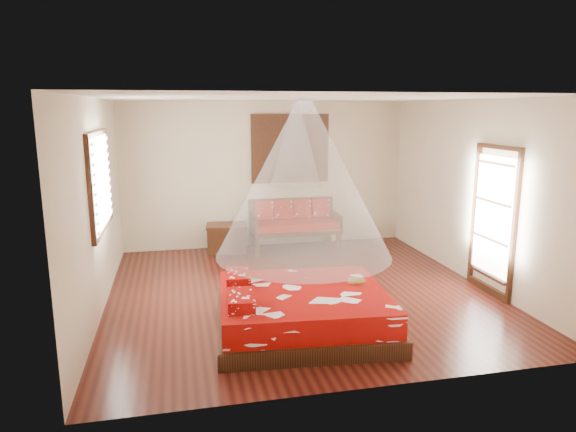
# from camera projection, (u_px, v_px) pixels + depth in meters

# --- Properties ---
(room) EXTENTS (5.54, 5.54, 2.84)m
(room) POSITION_uv_depth(u_px,v_px,m) (300.00, 199.00, 7.31)
(room) COLOR black
(room) RESTS_ON ground
(bed) EXTENTS (2.22, 2.04, 0.64)m
(bed) POSITION_uv_depth(u_px,v_px,m) (302.00, 310.00, 6.25)
(bed) COLOR black
(bed) RESTS_ON floor
(daybed) EXTENTS (1.68, 0.75, 0.94)m
(daybed) POSITION_uv_depth(u_px,v_px,m) (294.00, 222.00, 9.86)
(daybed) COLOR black
(daybed) RESTS_ON floor
(storage_chest) EXTENTS (0.81, 0.63, 0.52)m
(storage_chest) POSITION_uv_depth(u_px,v_px,m) (227.00, 237.00, 9.72)
(storage_chest) COLOR black
(storage_chest) RESTS_ON floor
(shutter_panel) EXTENTS (1.52, 0.06, 1.32)m
(shutter_panel) POSITION_uv_depth(u_px,v_px,m) (290.00, 149.00, 9.91)
(shutter_panel) COLOR black
(shutter_panel) RESTS_ON wall_back
(window_left) EXTENTS (0.10, 1.74, 1.34)m
(window_left) POSITION_uv_depth(u_px,v_px,m) (101.00, 182.00, 6.87)
(window_left) COLOR black
(window_left) RESTS_ON wall_left
(glazed_door) EXTENTS (0.08, 1.02, 2.16)m
(glazed_door) POSITION_uv_depth(u_px,v_px,m) (493.00, 221.00, 7.38)
(glazed_door) COLOR black
(glazed_door) RESTS_ON floor
(wine_tray) EXTENTS (0.23, 0.23, 0.19)m
(wine_tray) POSITION_uv_depth(u_px,v_px,m) (356.00, 278.00, 6.50)
(wine_tray) COLOR brown
(wine_tray) RESTS_ON bed
(mosquito_net_main) EXTENTS (2.08, 2.08, 1.80)m
(mosquito_net_main) POSITION_uv_depth(u_px,v_px,m) (304.00, 180.00, 5.92)
(mosquito_net_main) COLOR white
(mosquito_net_main) RESTS_ON ceiling
(mosquito_net_daybed) EXTENTS (0.96, 0.96, 1.50)m
(mosquito_net_daybed) POSITION_uv_depth(u_px,v_px,m) (296.00, 145.00, 9.44)
(mosquito_net_daybed) COLOR white
(mosquito_net_daybed) RESTS_ON ceiling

